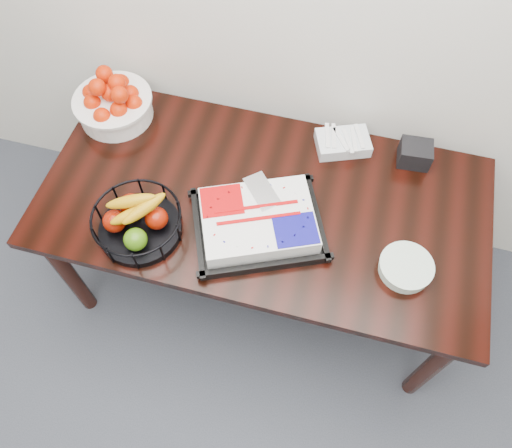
% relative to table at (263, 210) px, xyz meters
% --- Properties ---
extents(table, '(1.80, 0.90, 0.75)m').
position_rel_table_xyz_m(table, '(0.00, 0.00, 0.00)').
color(table, black).
rests_on(table, ground).
extents(cake_tray, '(0.60, 0.54, 0.10)m').
position_rel_table_xyz_m(cake_tray, '(0.01, -0.14, 0.13)').
color(cake_tray, black).
rests_on(cake_tray, table).
extents(tangerine_bowl, '(0.34, 0.34, 0.22)m').
position_rel_table_xyz_m(tangerine_bowl, '(-0.75, 0.27, 0.18)').
color(tangerine_bowl, white).
rests_on(tangerine_bowl, table).
extents(fruit_basket, '(0.34, 0.34, 0.18)m').
position_rel_table_xyz_m(fruit_basket, '(-0.42, -0.27, 0.16)').
color(fruit_basket, black).
rests_on(fruit_basket, table).
extents(plate_stack, '(0.20, 0.20, 0.05)m').
position_rel_table_xyz_m(plate_stack, '(0.58, -0.17, 0.11)').
color(plate_stack, white).
rests_on(plate_stack, table).
extents(fork_bag, '(0.26, 0.22, 0.06)m').
position_rel_table_xyz_m(fork_bag, '(0.26, 0.35, 0.12)').
color(fork_bag, silver).
rests_on(fork_bag, table).
extents(napkin_box, '(0.14, 0.12, 0.09)m').
position_rel_table_xyz_m(napkin_box, '(0.56, 0.35, 0.13)').
color(napkin_box, black).
rests_on(napkin_box, table).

